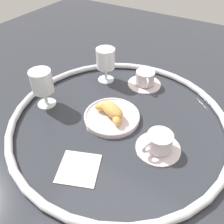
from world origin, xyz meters
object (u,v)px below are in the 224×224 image
pastry_plate (112,116)px  juice_glass_left (106,60)px  coffee_cup_near (159,143)px  coffee_cup_far (145,79)px  croissant_large (111,110)px  folded_napkin (79,168)px  juice_glass_right (42,83)px

pastry_plate → juice_glass_left: juice_glass_left is taller
coffee_cup_near → coffee_cup_far: bearing=-57.9°
croissant_large → pastry_plate: bearing=-110.5°
coffee_cup_near → folded_napkin: coffee_cup_near is taller
pastry_plate → coffee_cup_far: size_ratio=1.41×
coffee_cup_near → folded_napkin: bearing=48.7°
folded_napkin → juice_glass_left: bearing=-66.9°
coffee_cup_near → coffee_cup_far: same height
juice_glass_left → coffee_cup_near: bearing=144.8°
coffee_cup_far → juice_glass_left: bearing=17.8°
coffee_cup_near → folded_napkin: (0.16, 0.18, -0.02)m
juice_glass_left → juice_glass_right: same height
coffee_cup_near → folded_napkin: size_ratio=1.24×
croissant_large → folded_napkin: croissant_large is taller
croissant_large → folded_napkin: (-0.03, 0.22, -0.04)m
croissant_large → juice_glass_right: bearing=12.4°
juice_glass_right → folded_napkin: size_ratio=1.27×
coffee_cup_far → folded_napkin: bearing=92.7°
pastry_plate → folded_napkin: 0.23m
pastry_plate → juice_glass_left: bearing=-52.6°
pastry_plate → juice_glass_right: juice_glass_right is taller
croissant_large → juice_glass_left: (0.15, -0.20, 0.06)m
juice_glass_right → folded_napkin: (-0.28, 0.17, -0.09)m
pastry_plate → folded_napkin: (-0.03, 0.22, -0.01)m
juice_glass_left → folded_napkin: juice_glass_left is taller
coffee_cup_far → juice_glass_right: juice_glass_right is taller
coffee_cup_near → juice_glass_left: (0.34, -0.24, 0.07)m
pastry_plate → juice_glass_right: size_ratio=1.37×
pastry_plate → juice_glass_right: 0.27m
coffee_cup_far → pastry_plate: bearing=88.3°
croissant_large → folded_napkin: 0.23m
coffee_cup_far → juice_glass_left: juice_glass_left is taller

